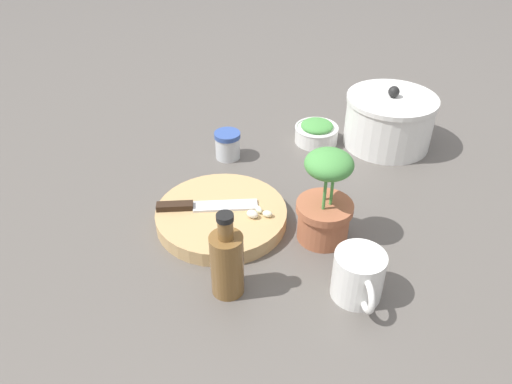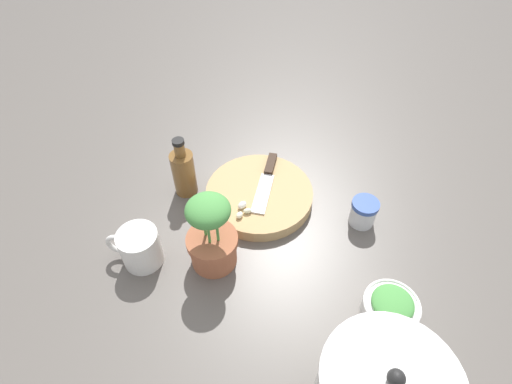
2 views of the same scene
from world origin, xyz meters
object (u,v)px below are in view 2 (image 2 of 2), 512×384
herb_bowl (391,307)px  spice_jar (363,212)px  garlic_cloves (243,209)px  potted_herb (212,238)px  coffee_mug (139,247)px  cutting_board (259,195)px  oil_bottle (184,172)px  chef_knife (267,179)px

herb_bowl → spice_jar: spice_jar is taller
garlic_cloves → potted_herb: (0.03, 0.13, 0.04)m
herb_bowl → coffee_mug: 0.54m
spice_jar → herb_bowl: bearing=109.6°
cutting_board → herb_bowl: bearing=146.5°
cutting_board → oil_bottle: (0.19, 0.02, 0.05)m
herb_bowl → spice_jar: (0.08, -0.23, 0.01)m
garlic_cloves → herb_bowl: size_ratio=0.49×
herb_bowl → potted_herb: 0.39m
chef_knife → potted_herb: bearing=73.5°
cutting_board → garlic_cloves: bearing=76.2°
chef_knife → potted_herb: (0.05, 0.25, 0.05)m
oil_bottle → potted_herb: bearing=129.1°
garlic_cloves → cutting_board: bearing=-103.8°
chef_knife → coffee_mug: 0.36m
cutting_board → herb_bowl: herb_bowl is taller
garlic_cloves → coffee_mug: coffee_mug is taller
spice_jar → coffee_mug: (0.46, 0.25, 0.01)m
chef_knife → spice_jar: 0.26m
spice_jar → garlic_cloves: bearing=15.8°
chef_knife → spice_jar: (-0.25, 0.04, -0.00)m
spice_jar → oil_bottle: size_ratio=0.41×
cutting_board → oil_bottle: 0.20m
oil_bottle → potted_herb: size_ratio=0.85×
chef_knife → oil_bottle: oil_bottle is taller
cutting_board → coffee_mug: 0.32m
cutting_board → spice_jar: bearing=-179.5°
garlic_cloves → oil_bottle: oil_bottle is taller
chef_knife → spice_jar: spice_jar is taller
garlic_cloves → potted_herb: 0.14m
chef_knife → potted_herb: size_ratio=1.05×
coffee_mug → cutting_board: bearing=-128.5°
chef_knife → coffee_mug: bearing=50.0°
chef_knife → spice_jar: size_ratio=3.04×
coffee_mug → potted_herb: size_ratio=0.62×
cutting_board → garlic_cloves: garlic_cloves is taller
cutting_board → oil_bottle: bearing=7.4°
potted_herb → coffee_mug: bearing=16.2°
cutting_board → coffee_mug: size_ratio=2.19×
herb_bowl → spice_jar: bearing=-70.4°
cutting_board → potted_herb: (0.04, 0.21, 0.07)m
cutting_board → coffee_mug: (0.20, 0.25, 0.03)m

